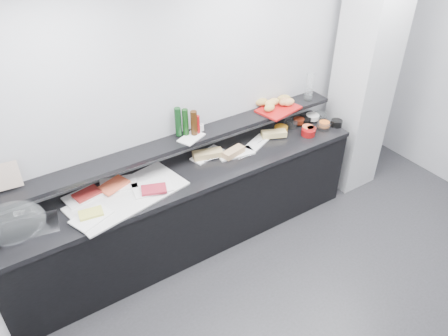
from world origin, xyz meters
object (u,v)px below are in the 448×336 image
bread_tray (278,109)px  carafe (309,87)px  condiment_tray (191,138)px  sandwich_plate_mid (236,153)px  cloche_base (31,228)px

bread_tray → carafe: size_ratio=1.42×
condiment_tray → bread_tray: bearing=-24.0°
sandwich_plate_mid → condiment_tray: condiment_tray is taller
cloche_base → carafe: carafe is taller
cloche_base → carafe: 3.01m
cloche_base → condiment_tray: condiment_tray is taller
sandwich_plate_mid → bread_tray: 0.69m
cloche_base → condiment_tray: 1.57m
cloche_base → condiment_tray: (1.54, 0.16, 0.24)m
condiment_tray → carafe: (1.45, 0.00, 0.14)m
condiment_tray → bread_tray: bread_tray is taller
sandwich_plate_mid → carafe: 1.11m
bread_tray → carafe: bearing=-10.4°
bread_tray → carafe: 0.43m
sandwich_plate_mid → bread_tray: (0.62, 0.13, 0.25)m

